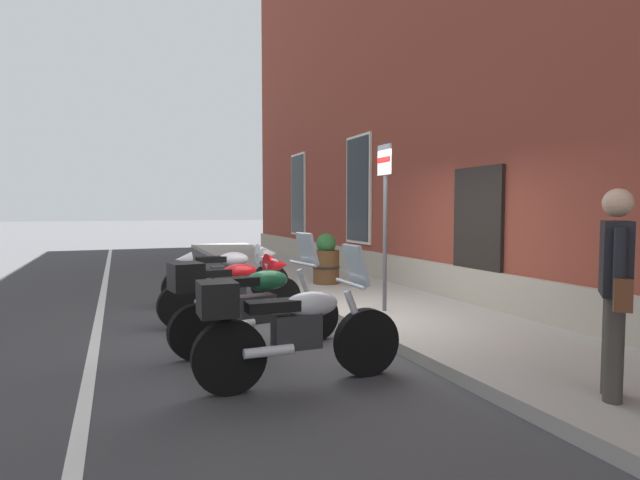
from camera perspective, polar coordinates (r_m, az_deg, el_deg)
ground_plane at (r=7.16m, az=2.60°, el=-9.72°), size 140.00×140.00×0.00m
sidewalk at (r=7.70m, az=10.67°, el=-8.32°), size 31.25×2.35×0.14m
lane_stripe at (r=6.54m, az=-24.35°, el=-11.26°), size 31.25×0.12×0.01m
brick_pub_facade at (r=10.58m, az=29.56°, el=21.27°), size 25.25×5.21×9.91m
motorcycle_white_sport at (r=8.65m, az=-9.96°, el=-3.66°), size 0.62×2.18×1.04m
motorcycle_red_sport at (r=7.33m, az=-9.29°, el=-5.14°), size 0.62×2.11×0.98m
motorcycle_green_touring at (r=5.86m, az=-7.97°, el=-7.07°), size 0.74×2.12×1.36m
motorcycle_silver_touring at (r=4.69m, az=-3.34°, el=-9.99°), size 0.62×2.02×1.30m
pedestrian_dark_jacket at (r=4.57m, az=30.57°, el=-4.12°), size 0.52×0.52×1.67m
parking_sign at (r=7.41m, az=7.39°, el=4.21°), size 0.36×0.07×2.47m
barrel_planter at (r=10.14m, az=0.71°, el=-2.43°), size 0.56×0.56×1.01m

